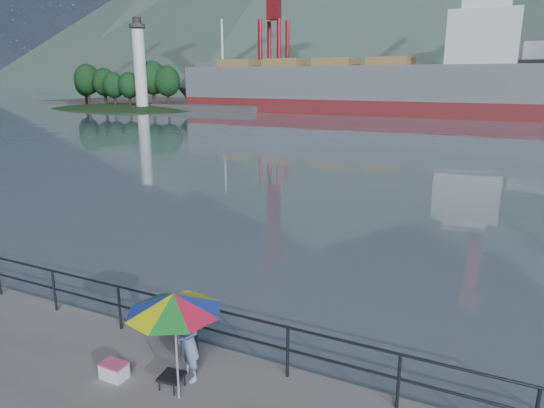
{
  "coord_description": "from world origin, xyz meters",
  "views": [
    {
      "loc": [
        8.17,
        -5.47,
        5.35
      ],
      "look_at": [
        2.59,
        6.0,
        2.0
      ],
      "focal_mm": 32.0,
      "sensor_mm": 36.0,
      "label": 1
    }
  ],
  "objects_px": {
    "beach_umbrella": "(174,303)",
    "fisherman": "(188,340)",
    "cooler_bag": "(114,371)",
    "bulk_carrier": "(366,86)"
  },
  "relations": [
    {
      "from": "cooler_bag",
      "to": "bulk_carrier",
      "type": "height_order",
      "value": "bulk_carrier"
    },
    {
      "from": "cooler_bag",
      "to": "bulk_carrier",
      "type": "distance_m",
      "value": 71.55
    },
    {
      "from": "cooler_bag",
      "to": "beach_umbrella",
      "type": "bearing_deg",
      "value": 2.51
    },
    {
      "from": "beach_umbrella",
      "to": "bulk_carrier",
      "type": "bearing_deg",
      "value": 102.93
    },
    {
      "from": "fisherman",
      "to": "bulk_carrier",
      "type": "xyz_separation_m",
      "value": [
        -15.88,
        69.32,
        3.28
      ]
    },
    {
      "from": "cooler_bag",
      "to": "bulk_carrier",
      "type": "xyz_separation_m",
      "value": [
        -14.63,
        69.93,
        3.92
      ]
    },
    {
      "from": "beach_umbrella",
      "to": "fisherman",
      "type": "bearing_deg",
      "value": 106.67
    },
    {
      "from": "beach_umbrella",
      "to": "cooler_bag",
      "type": "xyz_separation_m",
      "value": [
        -1.42,
        -0.04,
        -1.65
      ]
    },
    {
      "from": "cooler_bag",
      "to": "bulk_carrier",
      "type": "relative_size",
      "value": 0.01
    },
    {
      "from": "fisherman",
      "to": "cooler_bag",
      "type": "xyz_separation_m",
      "value": [
        -1.25,
        -0.61,
        -0.64
      ]
    }
  ]
}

